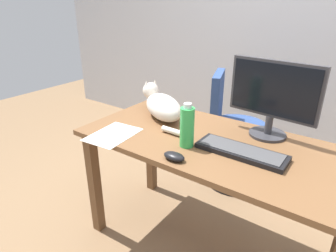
{
  "coord_description": "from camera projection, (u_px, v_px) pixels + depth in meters",
  "views": [
    {
      "loc": [
        0.61,
        -1.27,
        1.44
      ],
      "look_at": [
        -0.24,
        -0.09,
        0.8
      ],
      "focal_mm": 31.14,
      "sensor_mm": 36.0,
      "label": 1
    }
  ],
  "objects": [
    {
      "name": "office_chair",
      "position": [
        231.0,
        138.0,
        2.37
      ],
      "size": [
        0.51,
        0.48,
        0.93
      ],
      "color": "black",
      "rests_on": "ground_plane"
    },
    {
      "name": "back_wall",
      "position": [
        302.0,
        17.0,
        2.48
      ],
      "size": [
        6.0,
        0.04,
        2.6
      ],
      "primitive_type": "cube",
      "color": "silver",
      "rests_on": "ground_plane"
    },
    {
      "name": "paper_sheet",
      "position": [
        113.0,
        135.0,
        1.63
      ],
      "size": [
        0.24,
        0.31,
        0.0
      ],
      "primitive_type": "cube",
      "rotation": [
        0.0,
        0.0,
        0.09
      ],
      "color": "white",
      "rests_on": "desk"
    },
    {
      "name": "ground_plane",
      "position": [
        207.0,
        245.0,
        1.85
      ],
      "size": [
        8.0,
        8.0,
        0.0
      ],
      "primitive_type": "plane",
      "color": "#846647"
    },
    {
      "name": "desk",
      "position": [
        213.0,
        159.0,
        1.6
      ],
      "size": [
        1.46,
        0.69,
        0.74
      ],
      "color": "brown",
      "rests_on": "ground_plane"
    },
    {
      "name": "keyboard",
      "position": [
        241.0,
        151.0,
        1.42
      ],
      "size": [
        0.44,
        0.15,
        0.03
      ],
      "color": "black",
      "rests_on": "desk"
    },
    {
      "name": "water_bottle",
      "position": [
        187.0,
        127.0,
        1.46
      ],
      "size": [
        0.07,
        0.07,
        0.23
      ],
      "color": "green",
      "rests_on": "desk"
    },
    {
      "name": "cat",
      "position": [
        162.0,
        105.0,
        1.84
      ],
      "size": [
        0.54,
        0.35,
        0.2
      ],
      "color": "silver",
      "rests_on": "desk"
    },
    {
      "name": "monitor",
      "position": [
        273.0,
        96.0,
        1.53
      ],
      "size": [
        0.48,
        0.2,
        0.41
      ],
      "color": "#333338",
      "rests_on": "desk"
    },
    {
      "name": "computer_mouse",
      "position": [
        174.0,
        156.0,
        1.37
      ],
      "size": [
        0.11,
        0.06,
        0.04
      ],
      "primitive_type": "ellipsoid",
      "color": "black",
      "rests_on": "desk"
    }
  ]
}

